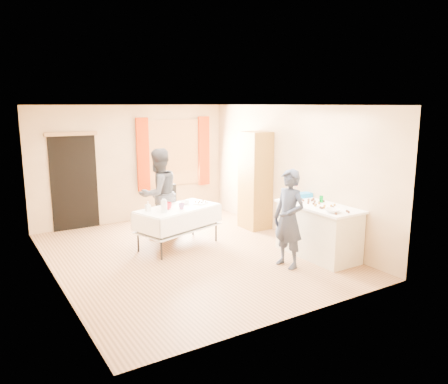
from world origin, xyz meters
TOP-DOWN VIEW (x-y plane):
  - floor at (0.00, 0.00)m, footprint 4.50×5.50m
  - ceiling at (0.00, 0.00)m, footprint 4.50×5.50m
  - wall_back at (0.00, 2.76)m, footprint 4.50×0.02m
  - wall_front at (0.00, -2.76)m, footprint 4.50×0.02m
  - wall_left at (-2.26, 0.00)m, footprint 0.02×5.50m
  - wall_right at (2.26, 0.00)m, footprint 0.02×5.50m
  - window_frame at (1.00, 2.72)m, footprint 1.32×0.06m
  - window_pane at (1.00, 2.71)m, footprint 1.20×0.02m
  - curtain_left at (0.22, 2.67)m, footprint 0.28×0.06m
  - curtain_right at (1.78, 2.67)m, footprint 0.28×0.06m
  - doorway at (-1.30, 2.73)m, footprint 0.95×0.04m
  - door_lintel at (-1.30, 2.70)m, footprint 1.05×0.06m
  - cabinet at (1.99, 0.81)m, footprint 0.50×0.60m
  - counter at (1.89, -1.21)m, footprint 0.73×1.54m
  - party_table at (0.03, 0.52)m, footprint 1.71×1.22m
  - chair at (0.27, 1.47)m, footprint 0.48×0.48m
  - girl at (1.12, -1.34)m, footprint 0.70×0.55m
  - woman at (-0.05, 1.19)m, footprint 1.20×1.10m
  - soda_can at (2.07, -1.08)m, footprint 0.09×0.09m
  - mixing_bowl at (1.70, -1.72)m, footprint 0.31×0.31m
  - foam_block at (1.85, -0.60)m, footprint 0.17×0.14m
  - blue_basket at (2.10, -0.58)m, footprint 0.31×0.22m
  - pitcher at (-0.35, 0.28)m, footprint 0.15×0.15m
  - cup_red at (-0.19, 0.48)m, footprint 0.17×0.17m
  - cup_rainbow at (0.03, 0.36)m, footprint 0.17×0.17m
  - small_bowl at (0.28, 0.71)m, footprint 0.32×0.32m
  - pastry_tray at (0.54, 0.57)m, footprint 0.34×0.33m
  - bottle at (-0.55, 0.53)m, footprint 0.09×0.10m
  - cake_balls at (1.86, -1.23)m, footprint 0.52×1.16m

SIDE VIEW (x-z plane):
  - floor at x=0.00m, z-range -0.02..0.00m
  - chair at x=0.27m, z-range -0.20..0.78m
  - party_table at x=0.03m, z-range 0.07..0.82m
  - counter at x=1.89m, z-range 0.00..0.91m
  - pastry_tray at x=0.54m, z-range 0.75..0.77m
  - small_bowl at x=0.28m, z-range 0.75..0.80m
  - cup_rainbow at x=0.03m, z-range 0.75..0.85m
  - girl at x=1.12m, z-range 0.00..1.61m
  - cup_red at x=-0.19m, z-range 0.75..0.87m
  - bottle at x=-0.55m, z-range 0.75..0.93m
  - pitcher at x=-0.35m, z-range 0.75..0.97m
  - woman at x=-0.05m, z-range 0.00..1.78m
  - cake_balls at x=1.86m, z-range 0.91..0.95m
  - mixing_bowl at x=1.70m, z-range 0.91..0.97m
  - foam_block at x=1.85m, z-range 0.91..0.99m
  - blue_basket at x=2.10m, z-range 0.91..0.99m
  - soda_can at x=2.07m, z-range 0.91..1.03m
  - doorway at x=-1.30m, z-range 0.00..2.00m
  - cabinet at x=1.99m, z-range 0.00..2.06m
  - wall_back at x=0.00m, z-range 0.00..2.60m
  - wall_front at x=0.00m, z-range 0.00..2.60m
  - wall_left at x=-2.26m, z-range 0.00..2.60m
  - wall_right at x=2.26m, z-range 0.00..2.60m
  - window_frame at x=1.00m, z-range 0.74..2.26m
  - window_pane at x=1.00m, z-range 0.80..2.20m
  - curtain_left at x=0.22m, z-range 0.67..2.33m
  - curtain_right at x=1.78m, z-range 0.67..2.33m
  - door_lintel at x=-1.30m, z-range 1.98..2.06m
  - ceiling at x=0.00m, z-range 2.60..2.62m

